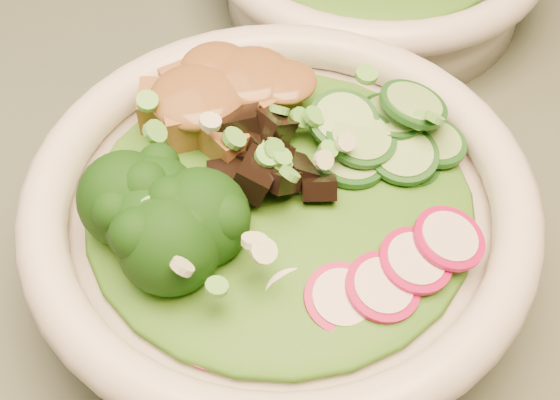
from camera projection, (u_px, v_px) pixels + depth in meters
name	position (u px, v px, depth m)	size (l,w,h in m)	color
dining_table	(496.00, 204.00, 0.65)	(1.20, 0.80, 0.75)	black
salad_bowl	(280.00, 223.00, 0.44)	(0.28, 0.28, 0.08)	silver
lettuce_bed	(280.00, 199.00, 0.43)	(0.21, 0.21, 0.03)	#1B5712
broccoli_florets	(170.00, 233.00, 0.39)	(0.08, 0.07, 0.05)	black
radish_slices	(358.00, 285.00, 0.39)	(0.12, 0.04, 0.02)	#A80C48
cucumber_slices	(386.00, 137.00, 0.44)	(0.07, 0.07, 0.04)	#8CC86F
mushroom_heap	(268.00, 166.00, 0.42)	(0.07, 0.07, 0.04)	black
tofu_cubes	(224.00, 108.00, 0.45)	(0.09, 0.06, 0.04)	brown
peanut_sauce	(222.00, 90.00, 0.44)	(0.07, 0.06, 0.02)	brown
scallion_garnish	(280.00, 168.00, 0.41)	(0.20, 0.20, 0.03)	#5CB740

